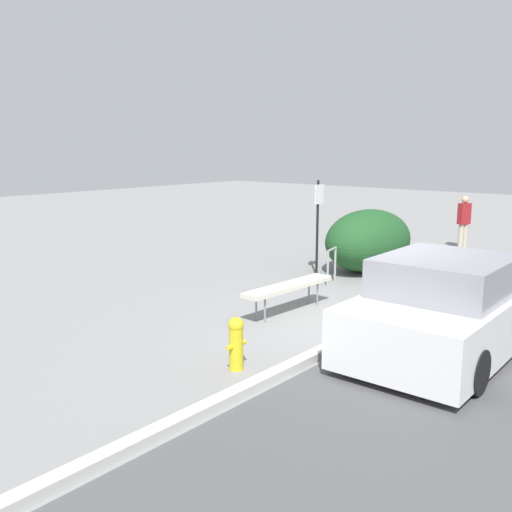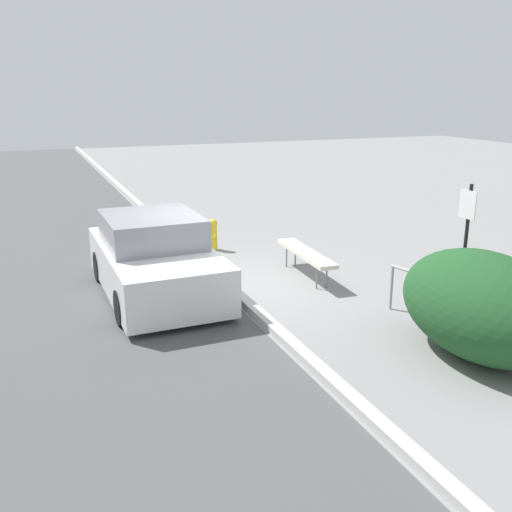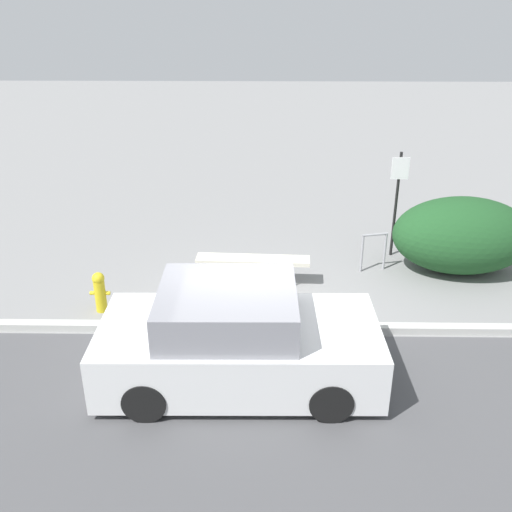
{
  "view_description": "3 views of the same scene",
  "coord_description": "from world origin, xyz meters",
  "px_view_note": "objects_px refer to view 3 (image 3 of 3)",
  "views": [
    {
      "loc": [
        -8.37,
        -4.48,
        3.12
      ],
      "look_at": [
        -0.59,
        2.08,
        1.13
      ],
      "focal_mm": 40.0,
      "sensor_mm": 36.0,
      "label": 1
    },
    {
      "loc": [
        10.05,
        -3.48,
        3.74
      ],
      "look_at": [
        0.1,
        0.6,
        0.61
      ],
      "focal_mm": 40.0,
      "sensor_mm": 36.0,
      "label": 2
    },
    {
      "loc": [
        0.2,
        -8.28,
        5.25
      ],
      "look_at": [
        0.04,
        1.46,
        0.73
      ],
      "focal_mm": 40.0,
      "sensor_mm": 36.0,
      "label": 3
    }
  ],
  "objects_px": {
    "bike_rack": "(374,248)",
    "sign_post": "(397,195)",
    "fire_hydrant": "(100,291)",
    "bench": "(253,260)",
    "parked_car_near": "(237,341)"
  },
  "relations": [
    {
      "from": "bench",
      "to": "fire_hydrant",
      "type": "height_order",
      "value": "fire_hydrant"
    },
    {
      "from": "bench",
      "to": "parked_car_near",
      "type": "relative_size",
      "value": 0.55
    },
    {
      "from": "bike_rack",
      "to": "sign_post",
      "type": "xyz_separation_m",
      "value": [
        0.54,
        0.76,
        0.88
      ]
    },
    {
      "from": "fire_hydrant",
      "to": "bench",
      "type": "bearing_deg",
      "value": 22.52
    },
    {
      "from": "bench",
      "to": "sign_post",
      "type": "distance_m",
      "value": 3.42
    },
    {
      "from": "fire_hydrant",
      "to": "parked_car_near",
      "type": "distance_m",
      "value": 3.24
    },
    {
      "from": "bench",
      "to": "bike_rack",
      "type": "height_order",
      "value": "bike_rack"
    },
    {
      "from": "bench",
      "to": "fire_hydrant",
      "type": "relative_size",
      "value": 2.91
    },
    {
      "from": "sign_post",
      "to": "parked_car_near",
      "type": "distance_m",
      "value": 5.53
    },
    {
      "from": "bike_rack",
      "to": "parked_car_near",
      "type": "bearing_deg",
      "value": -125.21
    },
    {
      "from": "bike_rack",
      "to": "sign_post",
      "type": "distance_m",
      "value": 1.28
    },
    {
      "from": "fire_hydrant",
      "to": "parked_car_near",
      "type": "xyz_separation_m",
      "value": [
        2.55,
        -1.98,
        0.27
      ]
    },
    {
      "from": "bike_rack",
      "to": "sign_post",
      "type": "height_order",
      "value": "sign_post"
    },
    {
      "from": "bench",
      "to": "parked_car_near",
      "type": "height_order",
      "value": "parked_car_near"
    },
    {
      "from": "sign_post",
      "to": "fire_hydrant",
      "type": "distance_m",
      "value": 6.31
    }
  ]
}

